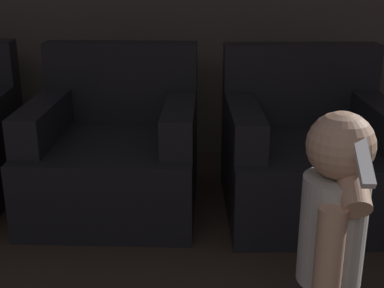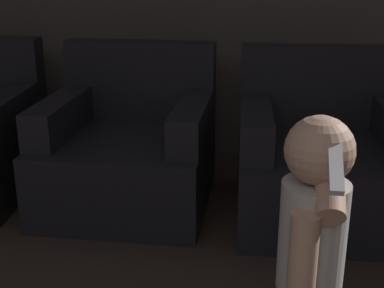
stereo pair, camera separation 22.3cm
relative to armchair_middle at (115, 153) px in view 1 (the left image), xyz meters
name	(u,v)px [view 1 (the left image)]	position (x,y,z in m)	size (l,w,h in m)	color
armchair_middle	(115,153)	(0.00, 0.00, 0.00)	(0.91, 0.92, 0.87)	black
armchair_right	(308,156)	(1.07, 0.00, 0.00)	(0.95, 0.97, 0.87)	black
person_toddler	(333,231)	(0.93, -1.31, 0.24)	(0.20, 0.35, 0.92)	#28282D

